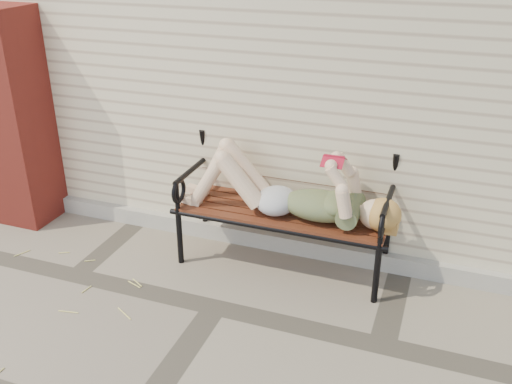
% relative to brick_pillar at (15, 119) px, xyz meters
% --- Properties ---
extents(ground, '(80.00, 80.00, 0.00)m').
position_rel_brick_pillar_xyz_m(ground, '(2.30, -0.75, -1.00)').
color(ground, gray).
rests_on(ground, ground).
extents(house_wall, '(8.00, 4.00, 3.00)m').
position_rel_brick_pillar_xyz_m(house_wall, '(2.30, 2.25, 0.50)').
color(house_wall, beige).
rests_on(house_wall, ground).
extents(foundation_strip, '(8.00, 0.10, 0.15)m').
position_rel_brick_pillar_xyz_m(foundation_strip, '(2.30, 0.22, -0.93)').
color(foundation_strip, '#ABA89B').
rests_on(foundation_strip, ground).
extents(brick_pillar, '(0.50, 0.50, 2.00)m').
position_rel_brick_pillar_xyz_m(brick_pillar, '(0.00, 0.00, 0.00)').
color(brick_pillar, maroon).
rests_on(brick_pillar, ground).
extents(garden_bench, '(1.86, 0.74, 1.21)m').
position_rel_brick_pillar_xyz_m(garden_bench, '(2.59, 0.10, -0.32)').
color(garden_bench, black).
rests_on(garden_bench, ground).
extents(reading_woman, '(1.76, 0.40, 0.55)m').
position_rel_brick_pillar_xyz_m(reading_woman, '(2.61, -0.05, -0.28)').
color(reading_woman, '#0B374D').
rests_on(reading_woman, ground).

